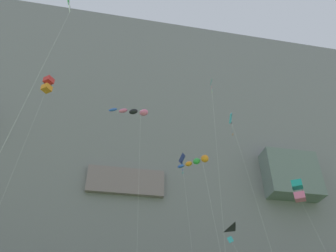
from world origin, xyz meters
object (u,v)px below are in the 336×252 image
kite_box_mid_center (48,85)px  kite_diamond_front_field (213,100)px  kite_windsock_upper_left (197,161)px  kite_diamond_near_cliff (233,124)px  kite_box_far_right (298,191)px  kite_delta_low_right (225,240)px  kite_windsock_high_right (134,112)px  kite_diamond_mid_left (182,162)px

kite_box_mid_center → kite_diamond_front_field: (21.03, -7.55, -5.70)m
kite_windsock_upper_left → kite_diamond_near_cliff: bearing=16.9°
kite_box_far_right → kite_delta_low_right: 10.36m
kite_box_far_right → kite_windsock_upper_left: bearing=-173.6°
kite_windsock_high_right → kite_diamond_mid_left: bearing=46.0°
kite_windsock_upper_left → kite_diamond_mid_left: 12.48m
kite_windsock_high_right → kite_box_far_right: bearing=-6.3°
kite_box_far_right → kite_diamond_near_cliff: kite_diamond_near_cliff is taller
kite_delta_low_right → kite_windsock_high_right: bearing=166.2°
kite_diamond_mid_left → kite_windsock_upper_left: bearing=-95.6°
kite_diamond_front_field → kite_delta_low_right: 16.97m
kite_diamond_mid_left → kite_diamond_near_cliff: bearing=-68.0°
kite_diamond_front_field → kite_delta_low_right: kite_diamond_front_field is taller
kite_windsock_upper_left → kite_diamond_front_field: kite_diamond_front_field is taller
kite_diamond_front_field → kite_box_mid_center: bearing=160.3°
kite_box_mid_center → kite_diamond_mid_left: 21.49m
kite_box_mid_center → kite_diamond_front_field: kite_box_mid_center is taller
kite_diamond_near_cliff → kite_diamond_front_field: bearing=176.8°
kite_windsock_upper_left → kite_diamond_near_cliff: (4.88, 1.48, 6.19)m
kite_diamond_near_cliff → kite_diamond_mid_left: size_ratio=1.02×
kite_diamond_front_field → kite_diamond_mid_left: (-1.75, 9.30, -3.61)m
kite_box_far_right → kite_delta_low_right: size_ratio=1.56×
kite_windsock_upper_left → kite_delta_low_right: kite_windsock_upper_left is taller
kite_box_mid_center → kite_diamond_mid_left: size_ratio=1.33×
kite_diamond_near_cliff → kite_diamond_mid_left: 10.16m
kite_diamond_near_cliff → kite_windsock_upper_left: bearing=-163.1°
kite_diamond_front_field → kite_diamond_mid_left: kite_diamond_front_field is taller
kite_box_far_right → kite_windsock_high_right: 19.91m
kite_windsock_upper_left → kite_delta_low_right: bearing=22.3°
kite_windsock_upper_left → kite_diamond_mid_left: (1.07, 10.89, 5.99)m
kite_diamond_mid_left → kite_windsock_high_right: 10.86m
kite_box_mid_center → kite_delta_low_right: kite_box_mid_center is taller
kite_box_mid_center → kite_diamond_front_field: size_ratio=1.09×
kite_box_mid_center → kite_delta_low_right: 31.73m
kite_windsock_upper_left → kite_windsock_high_right: kite_windsock_high_right is taller
kite_delta_low_right → kite_diamond_mid_left: kite_diamond_mid_left is taller
kite_box_mid_center → kite_box_far_right: bearing=-15.1°
kite_box_mid_center → kite_diamond_near_cliff: bearing=-18.3°
kite_windsock_upper_left → kite_diamond_near_cliff: kite_diamond_near_cliff is taller
kite_box_far_right → kite_diamond_mid_left: size_ratio=0.68×
kite_delta_low_right → kite_diamond_near_cliff: (2.44, 0.48, 13.54)m
kite_windsock_upper_left → kite_diamond_mid_left: kite_diamond_mid_left is taller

